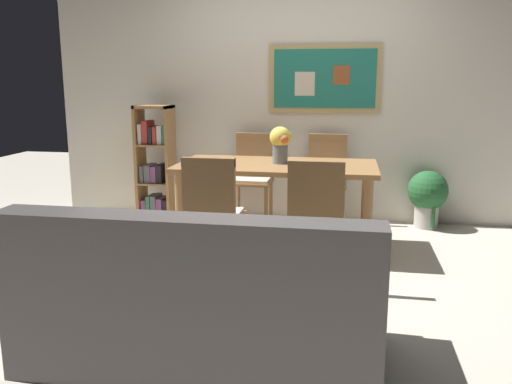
% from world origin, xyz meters
% --- Properties ---
extents(ground_plane, '(12.00, 12.00, 0.00)m').
position_xyz_m(ground_plane, '(0.00, 0.00, 0.00)').
color(ground_plane, beige).
extents(wall_back_with_painting, '(5.20, 0.14, 2.60)m').
position_xyz_m(wall_back_with_painting, '(0.00, 1.66, 1.30)').
color(wall_back_with_painting, silver).
rests_on(wall_back_with_painting, ground_plane).
extents(dining_table, '(1.68, 0.85, 0.74)m').
position_xyz_m(dining_table, '(-0.10, 0.56, 0.65)').
color(dining_table, '#9E7042').
rests_on(dining_table, ground_plane).
extents(dining_chair_near_left, '(0.40, 0.41, 0.91)m').
position_xyz_m(dining_chair_near_left, '(-0.46, -0.23, 0.54)').
color(dining_chair_near_left, '#9E7042').
rests_on(dining_chair_near_left, ground_plane).
extents(dining_chair_far_left, '(0.40, 0.41, 0.91)m').
position_xyz_m(dining_chair_far_left, '(-0.45, 1.35, 0.54)').
color(dining_chair_far_left, '#9E7042').
rests_on(dining_chair_far_left, ground_plane).
extents(dining_chair_near_right, '(0.40, 0.41, 0.91)m').
position_xyz_m(dining_chair_near_right, '(0.29, -0.26, 0.54)').
color(dining_chair_near_right, '#9E7042').
rests_on(dining_chair_near_right, ground_plane).
extents(dining_chair_far_right, '(0.40, 0.41, 0.91)m').
position_xyz_m(dining_chair_far_right, '(0.29, 1.37, 0.54)').
color(dining_chair_far_right, '#9E7042').
rests_on(dining_chair_far_right, ground_plane).
extents(leather_couch, '(1.80, 0.84, 0.84)m').
position_xyz_m(leather_couch, '(-0.22, -1.41, 0.31)').
color(leather_couch, '#514C4C').
rests_on(leather_couch, ground_plane).
extents(bookshelf, '(0.36, 0.28, 1.19)m').
position_xyz_m(bookshelf, '(-1.45, 1.28, 0.55)').
color(bookshelf, '#9E7042').
rests_on(bookshelf, ground_plane).
extents(potted_ivy, '(0.39, 0.39, 0.63)m').
position_xyz_m(potted_ivy, '(1.28, 1.46, 0.33)').
color(potted_ivy, '#B2ADA3').
rests_on(potted_ivy, ground_plane).
extents(flower_vase, '(0.19, 0.19, 0.31)m').
position_xyz_m(flower_vase, '(-0.07, 0.59, 0.92)').
color(flower_vase, slate).
rests_on(flower_vase, dining_table).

